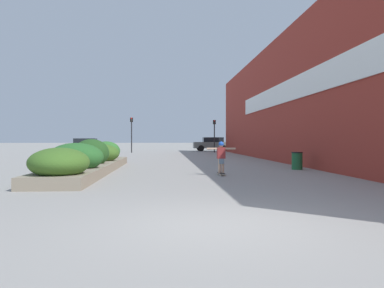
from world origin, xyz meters
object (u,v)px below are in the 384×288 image
(skateboard, at_px, (221,174))
(car_center_right, at_px, (87,145))
(car_leftmost, at_px, (212,144))
(traffic_light_left, at_px, (132,129))
(skateboarder, at_px, (221,154))
(car_center_left, at_px, (263,145))
(traffic_light_right, at_px, (214,130))
(trash_bin, at_px, (297,161))

(skateboard, bearing_deg, car_center_right, 105.52)
(skateboard, bearing_deg, car_leftmost, 78.66)
(traffic_light_left, bearing_deg, skateboarder, -77.25)
(car_leftmost, xyz_separation_m, car_center_left, (6.62, 1.50, -0.12))
(traffic_light_left, distance_m, traffic_light_right, 8.68)
(skateboard, height_order, traffic_light_left, traffic_light_left)
(car_center_right, distance_m, traffic_light_left, 8.26)
(car_leftmost, height_order, car_center_left, car_leftmost)
(traffic_light_left, bearing_deg, car_center_left, 22.29)
(trash_bin, xyz_separation_m, car_leftmost, (-0.53, 27.40, 0.46))
(car_center_left, relative_size, traffic_light_right, 1.31)
(trash_bin, distance_m, car_center_right, 32.04)
(trash_bin, height_order, traffic_light_left, traffic_light_left)
(car_center_right, relative_size, traffic_light_left, 1.23)
(skateboarder, xyz_separation_m, traffic_light_right, (3.02, 25.07, 1.52))
(car_center_right, bearing_deg, trash_bin, 28.58)
(skateboarder, relative_size, traffic_light_left, 0.33)
(trash_bin, distance_m, traffic_light_right, 22.64)
(car_center_left, relative_size, traffic_light_left, 1.23)
(skateboard, relative_size, traffic_light_right, 0.20)
(car_center_right, bearing_deg, traffic_light_right, 68.86)
(skateboard, relative_size, car_leftmost, 0.16)
(skateboarder, bearing_deg, car_leftmost, 78.66)
(skateboard, xyz_separation_m, trash_bin, (3.88, 2.53, 0.33))
(car_leftmost, bearing_deg, car_center_right, 87.16)
(traffic_light_right, bearing_deg, trash_bin, -87.81)
(car_leftmost, xyz_separation_m, traffic_light_left, (-9.02, -4.91, 1.61))
(car_center_right, distance_m, traffic_light_right, 15.59)
(traffic_light_left, bearing_deg, car_center_right, 135.67)
(skateboarder, distance_m, car_leftmost, 30.11)
(skateboarder, distance_m, traffic_light_right, 25.29)
(skateboard, bearing_deg, trash_bin, 28.10)
(skateboarder, relative_size, traffic_light_right, 0.35)
(skateboarder, bearing_deg, skateboard, 81.48)
(car_center_right, height_order, traffic_light_left, traffic_light_left)
(skateboarder, height_order, trash_bin, skateboarder)
(trash_bin, bearing_deg, car_center_left, 78.09)
(car_center_left, xyz_separation_m, traffic_light_left, (-15.64, -6.41, 1.73))
(skateboard, relative_size, car_center_left, 0.15)
(trash_bin, relative_size, traffic_light_left, 0.22)
(trash_bin, bearing_deg, traffic_light_left, 113.00)
(skateboarder, height_order, car_leftmost, car_leftmost)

